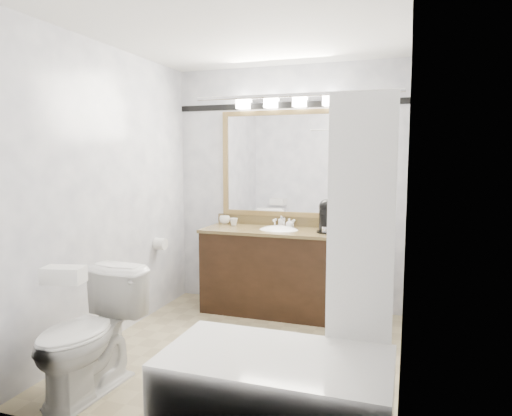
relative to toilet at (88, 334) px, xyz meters
The scene contains 15 objects.
room 1.46m from the toilet, 50.41° to the left, with size 2.42×2.62×2.52m.
vanity 2.08m from the toilet, 68.56° to the left, with size 1.53×0.58×0.97m.
mirror 2.58m from the toilet, 70.95° to the left, with size 1.40×0.04×1.10m.
vanity_light_bar 2.86m from the toilet, 70.50° to the left, with size 1.02×0.14×0.12m.
accent_stripe 2.89m from the toilet, 71.03° to the left, with size 2.40×0.01×0.06m, color black.
bathtub 1.32m from the toilet, ahead, with size 1.30×0.75×1.96m.
tp_roll 1.66m from the toilet, 103.45° to the left, with size 0.12×0.12×0.11m, color white.
toilet is the anchor object (origin of this frame).
tissue_box 0.50m from the toilet, 90.00° to the right, with size 0.24×0.13×0.10m, color white.
coffee_maker 2.37m from the toilet, 57.49° to the left, with size 0.16×0.21×0.32m.
cup_left 2.19m from the toilet, 87.37° to the left, with size 0.11×0.11×0.09m, color white.
cup_right 2.13m from the toilet, 83.64° to the left, with size 0.08×0.08×0.08m, color white.
soap_bottle_a 2.32m from the toilet, 71.24° to the left, with size 0.05×0.05×0.11m, color white.
soap_bottle_b 2.31m from the toilet, 68.55° to the left, with size 0.07×0.07×0.09m, color white.
soap_bar 2.23m from the toilet, 70.35° to the left, with size 0.08×0.05×0.02m, color beige.
Camera 1 is at (1.22, -3.32, 1.57)m, focal length 32.00 mm.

